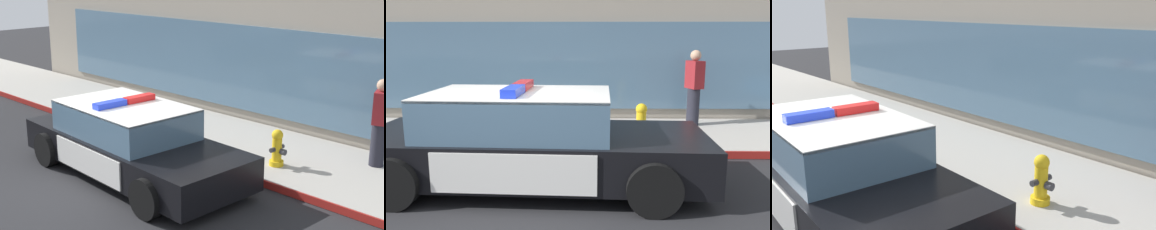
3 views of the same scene
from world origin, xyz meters
The scene contains 6 objects.
ground centered at (0.00, 0.00, 0.00)m, with size 48.00×48.00×0.00m, color #262628.
sidewalk centered at (0.00, 3.35, 0.07)m, with size 48.00×2.84×0.15m, color #B2ADA3.
curb_red_paint centered at (0.00, 1.92, 0.08)m, with size 28.80×0.04×0.14m, color maroon.
police_cruiser centered at (0.30, 0.61, 0.68)m, with size 4.99×2.27×1.49m.
fire_hydrant centered at (2.21, 2.68, 0.50)m, with size 0.34×0.39×0.73m.
pedestrian_on_sidewalk centered at (3.58, 4.04, 1.01)m, with size 0.37×0.46×1.71m.
Camera 2 is at (1.09, -4.89, 2.14)m, focal length 36.91 mm.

